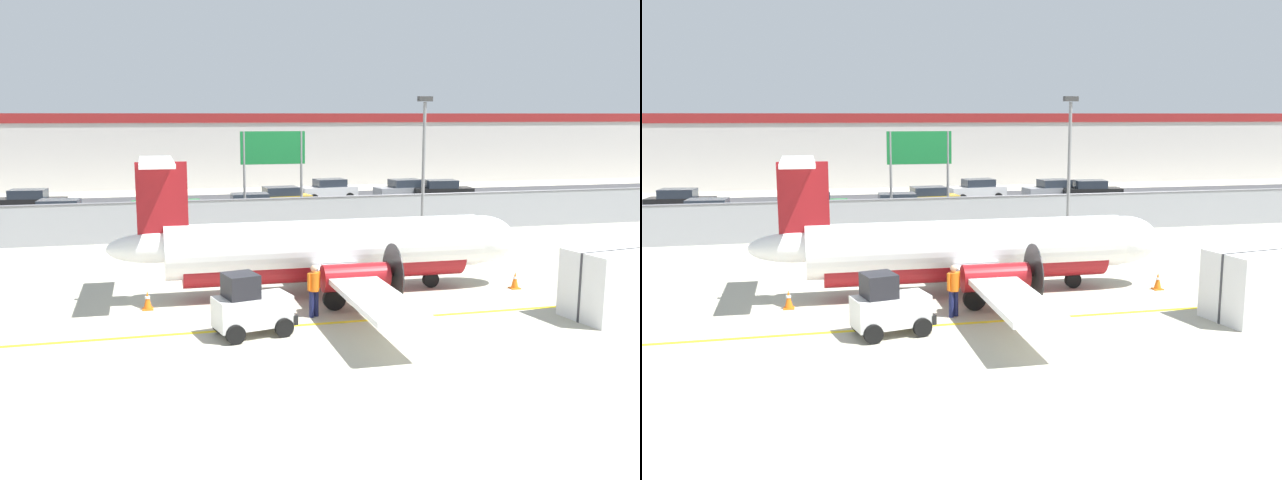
# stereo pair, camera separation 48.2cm
# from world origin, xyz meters

# --- Properties ---
(ground_plane) EXTENTS (140.00, 140.00, 0.01)m
(ground_plane) POSITION_xyz_m (0.00, 2.00, 0.00)
(ground_plane) COLOR #B2AD99
(perimeter_fence) EXTENTS (98.00, 0.10, 2.10)m
(perimeter_fence) POSITION_xyz_m (0.00, 18.00, 1.12)
(perimeter_fence) COLOR gray
(perimeter_fence) RESTS_ON ground
(parking_lot_strip) EXTENTS (98.00, 17.00, 0.12)m
(parking_lot_strip) POSITION_xyz_m (0.00, 29.50, 0.06)
(parking_lot_strip) COLOR #38383A
(parking_lot_strip) RESTS_ON ground
(background_building) EXTENTS (91.00, 8.10, 6.50)m
(background_building) POSITION_xyz_m (0.00, 47.99, 3.26)
(background_building) COLOR #BCB7B2
(background_building) RESTS_ON ground
(commuter_airplane) EXTENTS (14.95, 16.01, 4.92)m
(commuter_airplane) POSITION_xyz_m (-0.48, 5.63, 1.60)
(commuter_airplane) COLOR white
(commuter_airplane) RESTS_ON ground
(baggage_tug) EXTENTS (2.52, 1.80, 1.88)m
(baggage_tug) POSITION_xyz_m (-4.16, 1.39, 0.86)
(baggage_tug) COLOR silver
(baggage_tug) RESTS_ON ground
(ground_crew_worker) EXTENTS (0.52, 0.47, 1.70)m
(ground_crew_worker) POSITION_xyz_m (-1.91, 2.82, 0.95)
(ground_crew_worker) COLOR #191E4C
(ground_crew_worker) RESTS_ON ground
(cargo_container) EXTENTS (2.69, 2.36, 2.20)m
(cargo_container) POSITION_xyz_m (7.14, 0.40, 1.10)
(cargo_container) COLOR silver
(cargo_container) RESTS_ON ground
(traffic_cone_near_left) EXTENTS (0.36, 0.36, 0.64)m
(traffic_cone_near_left) POSITION_xyz_m (-7.08, 4.99, 0.31)
(traffic_cone_near_left) COLOR orange
(traffic_cone_near_left) RESTS_ON ground
(traffic_cone_near_right) EXTENTS (0.36, 0.36, 0.64)m
(traffic_cone_near_right) POSITION_xyz_m (6.24, 4.64, 0.31)
(traffic_cone_near_right) COLOR orange
(traffic_cone_near_right) RESTS_ON ground
(traffic_cone_far_left) EXTENTS (0.36, 0.36, 0.64)m
(traffic_cone_far_left) POSITION_xyz_m (-3.70, 8.51, 0.31)
(traffic_cone_far_left) COLOR orange
(traffic_cone_far_left) RESTS_ON ground
(parked_car_0) EXTENTS (4.38, 2.40, 1.58)m
(parked_car_0) POSITION_xyz_m (-14.06, 29.68, 0.89)
(parked_car_0) COLOR black
(parked_car_0) RESTS_ON parking_lot_strip
(parked_car_1) EXTENTS (4.34, 2.30, 1.58)m
(parked_car_1) POSITION_xyz_m (-11.77, 23.43, 0.89)
(parked_car_1) COLOR red
(parked_car_1) RESTS_ON parking_lot_strip
(parked_car_2) EXTENTS (4.21, 2.03, 1.58)m
(parked_car_2) POSITION_xyz_m (-5.72, 26.10, 0.89)
(parked_car_2) COLOR #19662D
(parked_car_2) RESTS_ON parking_lot_strip
(parked_car_3) EXTENTS (4.22, 2.03, 1.58)m
(parked_car_3) POSITION_xyz_m (-0.90, 24.00, 0.89)
(parked_car_3) COLOR slate
(parked_car_3) RESTS_ON parking_lot_strip
(parked_car_4) EXTENTS (4.34, 2.30, 1.58)m
(parked_car_4) POSITION_xyz_m (1.67, 27.37, 0.89)
(parked_car_4) COLOR #B28C19
(parked_car_4) RESTS_ON parking_lot_strip
(parked_car_5) EXTENTS (4.37, 2.38, 1.58)m
(parked_car_5) POSITION_xyz_m (6.30, 32.21, 0.89)
(parked_car_5) COLOR silver
(parked_car_5) RESTS_ON parking_lot_strip
(parked_car_6) EXTENTS (4.34, 2.30, 1.58)m
(parked_car_6) POSITION_xyz_m (11.65, 30.60, 0.89)
(parked_car_6) COLOR gray
(parked_car_6) RESTS_ON parking_lot_strip
(parked_car_7) EXTENTS (4.37, 2.38, 1.58)m
(parked_car_7) POSITION_xyz_m (14.21, 29.43, 0.89)
(parked_car_7) COLOR black
(parked_car_7) RESTS_ON parking_lot_strip
(apron_light_pole) EXTENTS (0.70, 0.30, 7.27)m
(apron_light_pole) POSITION_xyz_m (6.41, 14.21, 4.30)
(apron_light_pole) COLOR slate
(apron_light_pole) RESTS_ON ground
(highway_sign) EXTENTS (3.60, 0.14, 5.50)m
(highway_sign) POSITION_xyz_m (-0.03, 20.18, 4.14)
(highway_sign) COLOR slate
(highway_sign) RESTS_ON ground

